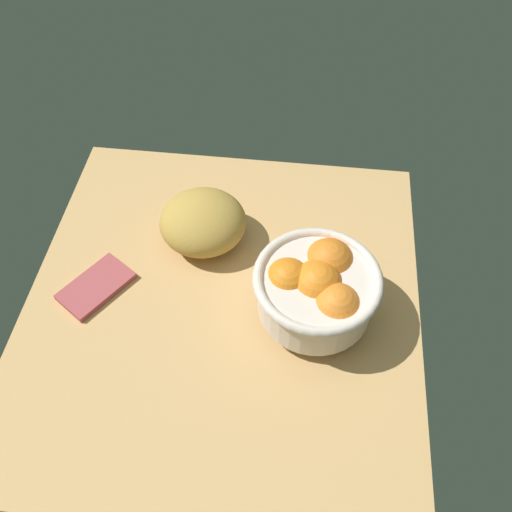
% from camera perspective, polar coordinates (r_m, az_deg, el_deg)
% --- Properties ---
extents(ground_plane, '(0.70, 0.65, 0.03)m').
position_cam_1_polar(ground_plane, '(0.93, -3.51, -5.41)').
color(ground_plane, tan).
extents(fruit_bowl, '(0.20, 0.20, 0.12)m').
position_cam_1_polar(fruit_bowl, '(0.85, 6.31, -3.36)').
color(fruit_bowl, silver).
rests_on(fruit_bowl, ground).
extents(bread_loaf, '(0.16, 0.17, 0.09)m').
position_cam_1_polar(bread_loaf, '(0.97, -5.51, 3.53)').
color(bread_loaf, '#BD9341').
rests_on(bread_loaf, ground).
extents(napkin_folded, '(0.14, 0.13, 0.01)m').
position_cam_1_polar(napkin_folded, '(0.96, -16.24, -3.04)').
color(napkin_folded, '#AE4A4E').
rests_on(napkin_folded, ground).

